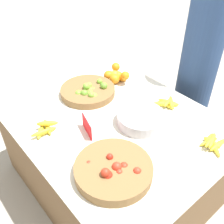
{
  "coord_description": "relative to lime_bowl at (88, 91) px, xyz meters",
  "views": [
    {
      "loc": [
        1.04,
        -0.88,
        1.81
      ],
      "look_at": [
        0.0,
        0.0,
        0.74
      ],
      "focal_mm": 42.0,
      "sensor_mm": 36.0,
      "label": 1
    }
  ],
  "objects": [
    {
      "name": "banana_bunch_front_center",
      "position": [
        0.91,
        0.24,
        -0.01
      ],
      "size": [
        0.16,
        0.17,
        0.05
      ],
      "color": "yellow",
      "rests_on": "market_table"
    },
    {
      "name": "tomato_basket",
      "position": [
        0.7,
        -0.34,
        0.0
      ],
      "size": [
        0.41,
        0.41,
        0.1
      ],
      "color": "olive",
      "rests_on": "market_table"
    },
    {
      "name": "metal_bowl",
      "position": [
        0.49,
        0.06,
        0.01
      ],
      "size": [
        0.31,
        0.31,
        0.07
      ],
      "color": "#B7B7BF",
      "rests_on": "market_table"
    },
    {
      "name": "market_table",
      "position": [
        0.33,
        -0.05,
        -0.38
      ],
      "size": [
        1.49,
        1.17,
        0.69
      ],
      "color": "brown",
      "rests_on": "ground_plane"
    },
    {
      "name": "vendor_person",
      "position": [
        0.39,
        0.81,
        -0.01
      ],
      "size": [
        0.3,
        0.3,
        1.54
      ],
      "color": "navy",
      "rests_on": "ground_plane"
    },
    {
      "name": "banana_bunch_middle_left",
      "position": [
        0.48,
        0.34,
        -0.01
      ],
      "size": [
        0.16,
        0.16,
        0.05
      ],
      "color": "yellow",
      "rests_on": "market_table"
    },
    {
      "name": "lime_bowl",
      "position": [
        0.0,
        0.0,
        0.0
      ],
      "size": [
        0.41,
        0.41,
        0.1
      ],
      "color": "olive",
      "rests_on": "market_table"
    },
    {
      "name": "price_sign",
      "position": [
        0.35,
        -0.26,
        0.02
      ],
      "size": [
        0.15,
        0.05,
        0.1
      ],
      "rotation": [
        0.0,
        0.0,
        -0.28
      ],
      "color": "red",
      "rests_on": "market_table"
    },
    {
      "name": "banana_bunch_back_center",
      "position": [
        0.17,
        -0.45,
        -0.0
      ],
      "size": [
        0.16,
        0.2,
        0.06
      ],
      "color": "yellow",
      "rests_on": "market_table"
    },
    {
      "name": "orange_pile",
      "position": [
        -0.01,
        0.29,
        0.02
      ],
      "size": [
        0.22,
        0.16,
        0.12
      ],
      "color": "orange",
      "rests_on": "market_table"
    },
    {
      "name": "ground_plane",
      "position": [
        0.33,
        -0.05,
        -0.72
      ],
      "size": [
        12.0,
        12.0,
        0.0
      ],
      "primitive_type": "plane",
      "color": "#ADA599"
    }
  ]
}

